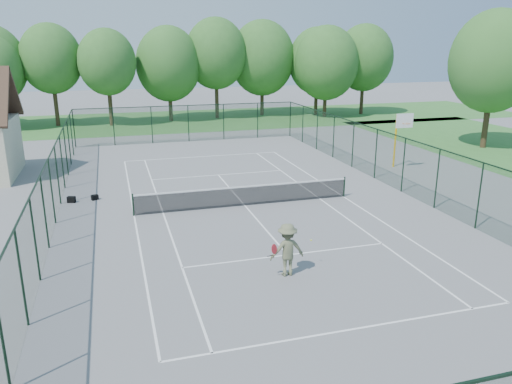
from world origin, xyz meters
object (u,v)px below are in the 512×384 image
basketball_goal (400,130)px  sports_bag_a (71,200)px  tennis_player (287,250)px  tennis_net (245,195)px

basketball_goal → sports_bag_a: (-20.17, -1.74, -2.41)m
sports_bag_a → tennis_player: (7.86, -11.04, 0.80)m
sports_bag_a → basketball_goal: bearing=25.2°
basketball_goal → tennis_player: size_ratio=1.85×
tennis_net → tennis_player: size_ratio=5.60×
sports_bag_a → tennis_net: bearing=0.5°
basketball_goal → sports_bag_a: size_ratio=9.26×
basketball_goal → sports_bag_a: 20.38m
basketball_goal → sports_bag_a: bearing=-175.1°
tennis_net → sports_bag_a: size_ratio=28.11×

